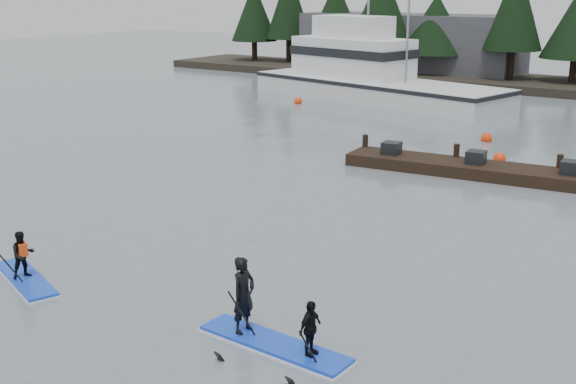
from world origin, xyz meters
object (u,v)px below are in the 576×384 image
Objects in this scene: floating_dock at (528,175)px; paddleboard_solo at (24,265)px; paddleboard_duo at (269,320)px; fishing_boat_large at (370,87)px.

paddleboard_solo is (-7.46, -16.88, 0.20)m from floating_dock.
paddleboard_duo reaches higher than floating_dock.
fishing_boat_large is 21.37m from floating_dock.
paddleboard_duo is (-0.41, -16.12, 0.34)m from floating_dock.
fishing_boat_large is at bearing 122.70° from paddleboard_solo.
paddleboard_solo is (7.54, -32.08, -0.32)m from fishing_boat_large.
fishing_boat_large reaches higher than paddleboard_solo.
floating_dock is (15.00, -15.20, -0.53)m from fishing_boat_large.
paddleboard_solo reaches higher than floating_dock.
fishing_boat_large is 1.29× the size of floating_dock.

